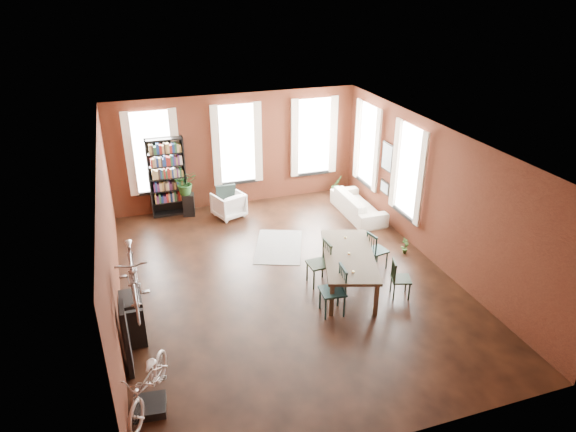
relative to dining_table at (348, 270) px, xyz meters
name	(u,v)px	position (x,y,z in m)	size (l,w,h in m)	color
room	(289,179)	(-0.93, 1.21, 1.75)	(9.00, 9.04, 3.22)	black
dining_table	(348,270)	(0.00, 0.00, 0.00)	(1.04, 2.28, 0.78)	#453929
dining_chair_a	(332,291)	(-0.70, -0.79, 0.12)	(0.47, 0.47, 1.01)	#183636
dining_chair_b	(319,264)	(-0.56, 0.29, 0.10)	(0.45, 0.45, 0.98)	black
dining_chair_c	(401,279)	(0.87, -0.71, 0.03)	(0.39, 0.39, 0.84)	black
dining_chair_d	(377,250)	(0.94, 0.49, 0.06)	(0.41, 0.41, 0.89)	#16312F
bookshelf	(167,177)	(-3.18, 4.90, 0.71)	(1.00, 0.32, 2.20)	black
white_armchair	(229,204)	(-1.67, 4.23, 0.00)	(0.75, 0.70, 0.77)	white
cream_sofa	(358,201)	(1.77, 3.20, 0.02)	(2.08, 0.61, 0.81)	beige
striped_rug	(279,246)	(-0.89, 2.12, -0.38)	(1.10, 1.77, 0.01)	black
bike_trainer	(150,406)	(-4.36, -2.23, -0.32)	(0.49, 0.49, 0.14)	black
bike_wall_rack	(127,339)	(-4.58, -1.20, 0.26)	(0.16, 0.60, 1.30)	black
console_table	(133,318)	(-4.46, -0.30, 0.01)	(0.40, 0.80, 0.80)	black
plant_stand	(189,205)	(-2.70, 4.67, -0.07)	(0.31, 0.31, 0.63)	black
plant_by_sofa	(337,190)	(1.77, 4.70, -0.25)	(0.34, 0.61, 0.27)	#265722
plant_small	(405,251)	(1.90, 0.85, -0.32)	(0.21, 0.40, 0.14)	#376327
bicycle_floor	(146,364)	(-4.32, -2.26, 0.55)	(0.55, 0.83, 1.58)	beige
bicycle_hung	(130,259)	(-4.33, -1.20, 1.74)	(0.47, 1.00, 1.66)	#A5A8AD
plant_on_stand	(186,185)	(-2.74, 4.70, 0.50)	(0.61, 0.68, 0.53)	#275C25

